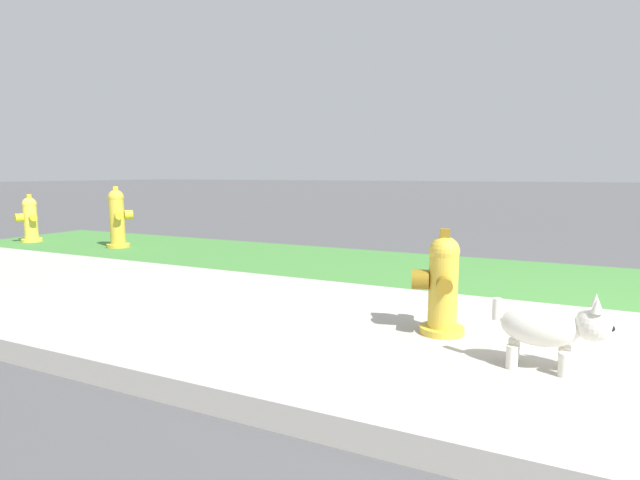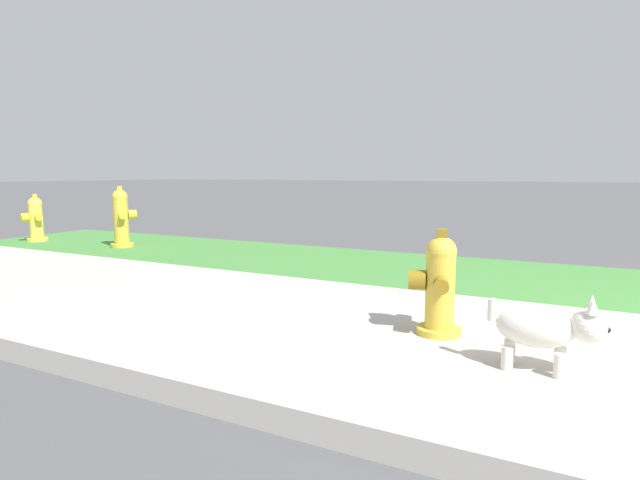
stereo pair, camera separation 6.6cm
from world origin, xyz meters
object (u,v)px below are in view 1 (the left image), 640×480
object	(u,v)px
fire_hydrant_across_street	(30,219)
fire_hydrant_mid_block	(442,285)
fire_hydrant_near_corner	(117,218)
small_white_dog	(551,327)

from	to	relation	value
fire_hydrant_across_street	fire_hydrant_mid_block	bearing A→B (deg)	-174.37
fire_hydrant_near_corner	fire_hydrant_across_street	xyz separation A→B (m)	(-1.55, -0.15, -0.07)
fire_hydrant_mid_block	small_white_dog	xyz separation A→B (m)	(0.60, -0.35, -0.08)
fire_hydrant_near_corner	small_white_dog	distance (m)	5.63
fire_hydrant_mid_block	fire_hydrant_near_corner	bearing A→B (deg)	54.52
fire_hydrant_across_street	small_white_dog	size ratio (longest dim) A/B	1.25
small_white_dog	fire_hydrant_mid_block	bearing A→B (deg)	149.81
small_white_dog	fire_hydrant_across_street	bearing A→B (deg)	163.60
fire_hydrant_mid_block	fire_hydrant_across_street	bearing A→B (deg)	60.80
fire_hydrant_mid_block	small_white_dog	size ratio (longest dim) A/B	1.19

